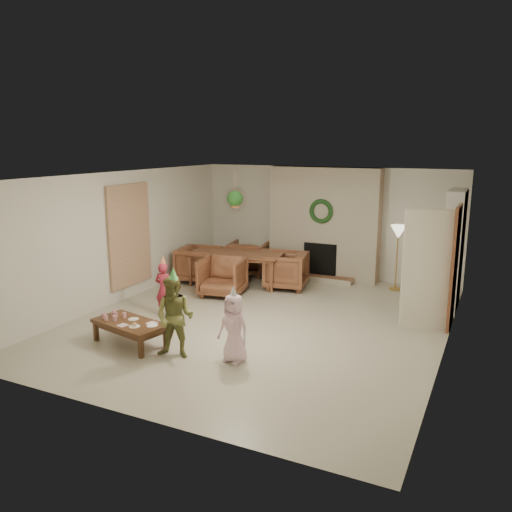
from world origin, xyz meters
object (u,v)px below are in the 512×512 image
Objects in this scene: dining_chair_near at (223,277)px; coffee_table_top at (130,323)px; dining_chair_far at (248,258)px; dining_chair_right at (286,270)px; child_pink at (234,328)px; dining_table at (236,268)px; dining_chair_left at (199,264)px; child_plaid at (175,317)px; child_red at (164,289)px.

coffee_table_top is (-0.01, -2.86, -0.05)m from dining_chair_near.
dining_chair_far is (-0.29, 1.74, 0.00)m from dining_chair_near.
dining_chair_right reaches higher than coffee_table_top.
child_pink reaches higher than coffee_table_top.
dining_chair_far is at bearing 122.59° from child_pink.
dining_table is 2.03× the size of child_pink.
dining_chair_far is at bearing -45.00° from dining_chair_left.
dining_chair_far is (-0.15, 0.87, 0.04)m from dining_table.
child_pink is at bearing 16.80° from coffee_table_top.
coffee_table_top is at bearing -166.92° from child_pink.
child_pink reaches higher than dining_table.
dining_chair_right is at bearing 141.34° from dining_chair_far.
coffee_table_top is 0.99× the size of child_plaid.
dining_table is 3.96m from child_plaid.
coffee_table_top is at bearing -173.87° from dining_chair_left.
child_plaid reaches higher than dining_chair_near.
child_pink is at bearing 146.12° from child_red.
dining_chair_far and dining_chair_left have the same top height.
dining_chair_near is at bearing 130.59° from child_pink.
dining_chair_right is (0.94, 1.05, 0.00)m from dining_chair_near.
child_pink is (1.86, -3.59, 0.14)m from dining_table.
dining_table is 0.88m from dining_chair_left.
dining_chair_near is 0.88× the size of child_red.
child_red is at bearing 119.10° from child_plaid.
child_red reaches higher than dining_chair_near.
child_red is at bearing 157.99° from child_pink.
dining_chair_far is 1.00× the size of dining_chair_left.
dining_table is at bearing -90.00° from dining_chair_left.
dining_chair_near is 3.08m from child_plaid.
coffee_table_top is at bearing -99.75° from dining_chair_near.
child_plaid reaches higher than child_pink.
dining_table is at bearing 125.77° from child_pink.
coffee_table_top is at bearing 163.10° from child_plaid.
dining_chair_far reaches higher than dining_table.
dining_chair_left is 4.39m from child_pink.
child_plaid is at bearing 6.53° from coffee_table_top.
child_plaid is (1.22, -1.43, 0.11)m from child_red.
dining_chair_left is at bearing -90.00° from dining_chair_right.
dining_chair_far is at bearing 92.77° from child_plaid.
child_red is (-1.27, -2.57, 0.10)m from dining_chair_right.
dining_chair_right is 0.72× the size of child_plaid.
child_pink is (0.77, -3.77, 0.10)m from dining_chair_right.
dining_table is 2.40m from child_red.
child_plaid reaches higher than dining_chair_right.
dining_chair_right is 0.73× the size of coffee_table_top.
dining_table is at bearing 90.00° from dining_chair_near.
dining_chair_far is 1.00× the size of dining_chair_right.
dining_table is 3.73m from coffee_table_top.
coffee_table_top is 1.39m from child_red.
dining_chair_left is at bearing 45.00° from dining_chair_far.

